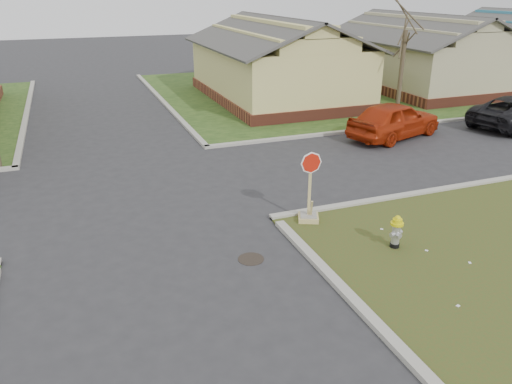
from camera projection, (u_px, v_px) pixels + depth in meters
name	position (u px, v px, depth m)	size (l,w,h in m)	color
ground	(158.00, 266.00, 11.93)	(120.00, 120.00, 0.00)	#2A2A2D
verge_far_right	(426.00, 82.00, 34.66)	(37.00, 19.00, 0.05)	#244117
curbs	(130.00, 191.00, 16.25)	(80.00, 40.00, 0.12)	#A29F92
manhole	(251.00, 259.00, 12.21)	(0.64, 0.64, 0.01)	black
side_house_yellow	(276.00, 61.00, 28.61)	(7.60, 11.60, 4.70)	brown
side_house_tan	(420.00, 53.00, 31.88)	(7.60, 11.60, 4.70)	brown
tree_mid_right	(401.00, 75.00, 24.49)	(0.22, 0.22, 4.20)	#3F3524
fire_hydrant	(396.00, 230.00, 12.51)	(0.33, 0.33, 0.88)	black
stop_sign	(309.00, 206.00, 13.98)	(0.58, 0.56, 2.03)	tan
red_sedan	(394.00, 120.00, 21.70)	(1.90, 4.71, 1.61)	#A7280B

